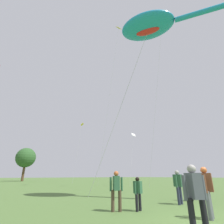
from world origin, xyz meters
TOP-DOWN VIEW (x-y plane):
  - ground_plane at (0.00, 0.00)m, footprint 300.00×300.00m
  - big_show_kite at (2.98, 4.22)m, footprint 6.57×10.17m
  - person_grey_haired_man at (-1.83, -0.54)m, footprint 0.54×0.50m
  - person_brown_coat at (4.15, 3.27)m, footprint 0.49×0.45m
  - person_redhead_woman at (-1.44, 3.29)m, footprint 0.52×0.47m
  - person_dark_jacket at (-0.62, 2.82)m, footprint 0.47×0.38m
  - person_photographer at (2.41, 2.88)m, footprint 0.59×0.48m
  - person_child_front at (0.37, 0.30)m, footprint 0.58×0.50m
  - small_kite_stunt_black at (8.48, 15.84)m, footprint 1.23×4.80m
  - small_kite_tiny_distant at (8.43, 27.56)m, footprint 1.72×0.70m
  - small_kite_box_yellow at (12.79, 17.46)m, footprint 2.45×1.29m
  - small_kite_triangle_green at (12.13, 8.98)m, footprint 1.75×4.52m
  - tree_oak_right at (3.69, 52.13)m, footprint 5.32×5.32m

SIDE VIEW (x-z plane):
  - ground_plane at x=0.00m, z-range 0.00..0.00m
  - person_dark_jacket at x=-0.62m, z-range 0.11..1.45m
  - person_brown_coat at x=4.15m, z-range 0.12..1.65m
  - person_redhead_woman at x=-1.44m, z-range 0.13..1.72m
  - person_photographer at x=2.41m, z-range 0.13..1.81m
  - person_grey_haired_man at x=-1.83m, z-range 0.13..1.82m
  - person_child_front at x=0.37m, z-range 0.13..1.85m
  - tree_oak_right at x=3.69m, z-range 1.73..10.59m
  - small_kite_box_yellow at x=12.79m, z-range 3.27..11.29m
  - small_kite_tiny_distant at x=8.43m, z-range 4.45..15.74m
  - big_show_kite at x=2.98m, z-range 6.37..20.33m
  - small_kite_stunt_black at x=8.48m, z-range 10.55..36.63m
  - small_kite_triangle_green at x=12.13m, z-range 11.75..37.47m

